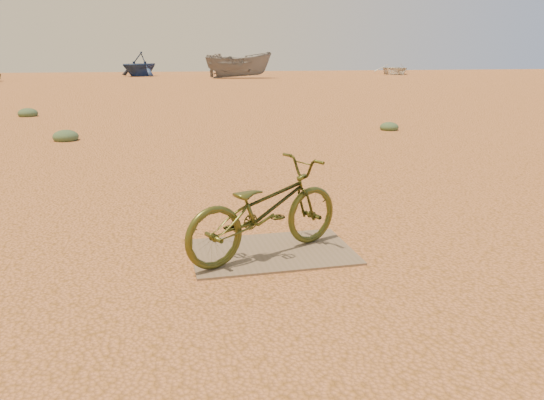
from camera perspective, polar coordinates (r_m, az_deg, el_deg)
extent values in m
plane|color=#D37E4E|center=(5.16, 4.87, -6.81)|extent=(120.00, 120.00, 0.00)
cube|color=brown|center=(5.41, 0.00, -5.58)|extent=(1.62, 1.07, 0.02)
imported|color=#424718|center=(5.16, -0.76, -0.98)|extent=(1.88, 1.30, 0.94)
imported|color=navy|center=(51.53, -14.08, 14.01)|extent=(5.50, 5.53, 2.21)
imported|color=slate|center=(46.04, -3.61, 14.28)|extent=(5.79, 2.87, 2.15)
imported|color=silver|center=(56.38, 13.02, 13.57)|extent=(4.71, 5.77, 1.05)
ellipsoid|color=#4B6744|center=(13.38, -21.28, 5.99)|extent=(0.58, 0.58, 0.32)
ellipsoid|color=#4B6744|center=(14.58, 12.47, 7.36)|extent=(0.50, 0.50, 0.27)
ellipsoid|color=#4B6744|center=(19.19, -24.75, 8.18)|extent=(0.62, 0.62, 0.34)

